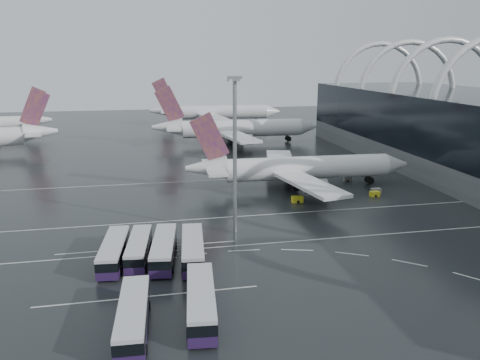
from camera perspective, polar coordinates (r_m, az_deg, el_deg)
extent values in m
plane|color=black|center=(79.77, 6.42, -6.88)|extent=(420.00, 420.00, 0.00)
torus|color=silver|center=(143.27, 23.54, 8.99)|extent=(33.80, 1.80, 33.80)
torus|color=silver|center=(159.23, 19.66, 9.80)|extent=(33.80, 1.80, 33.80)
torus|color=silver|center=(175.80, 16.49, 10.42)|extent=(33.80, 1.80, 33.80)
cube|color=silver|center=(78.00, 6.86, -7.40)|extent=(120.00, 0.25, 0.01)
cube|color=silver|center=(90.55, 4.13, -4.17)|extent=(120.00, 0.25, 0.01)
cube|color=silver|center=(116.65, 0.50, 0.18)|extent=(120.00, 0.25, 0.01)
cube|color=silver|center=(61.86, -11.08, -13.76)|extent=(28.00, 0.25, 0.01)
cube|color=silver|center=(76.34, -11.20, -8.09)|extent=(28.00, 0.25, 0.01)
cylinder|color=silver|center=(109.00, 8.27, 1.50)|extent=(38.20, 6.24, 5.29)
cone|color=silver|center=(117.52, 18.43, 1.85)|extent=(5.60, 5.42, 5.29)
cone|color=silver|center=(104.00, -4.18, 1.50)|extent=(9.25, 5.52, 5.29)
cube|color=#4A196B|center=(102.77, -3.74, 5.19)|extent=(8.79, 0.77, 11.21)
cube|color=silver|center=(104.19, -3.18, 1.54)|extent=(4.51, 16.51, 0.46)
cube|color=silver|center=(97.52, 8.28, -0.39)|extent=(10.45, 23.58, 0.73)
cube|color=silver|center=(118.77, 4.90, 2.42)|extent=(11.51, 23.65, 0.73)
cylinder|color=slate|center=(101.72, 9.16, -0.76)|extent=(5.09, 3.23, 3.10)
cylinder|color=slate|center=(116.86, 6.57, 1.35)|extent=(5.09, 3.23, 3.10)
cube|color=black|center=(108.82, 6.38, -0.44)|extent=(11.08, 6.11, 2.01)
cylinder|color=silver|center=(165.18, 0.27, 6.34)|extent=(41.91, 7.39, 6.00)
cone|color=silver|center=(170.80, 8.28, 6.46)|extent=(6.41, 6.21, 6.00)
cone|color=silver|center=(162.74, -8.86, 6.40)|extent=(10.54, 6.34, 6.00)
cube|color=#4A196B|center=(161.85, -8.60, 9.10)|extent=(9.99, 0.95, 12.72)
cube|color=silver|center=(162.77, -8.13, 6.43)|extent=(5.27, 18.78, 0.52)
cube|color=silver|center=(151.99, -0.45, 5.37)|extent=(11.67, 26.75, 0.83)
cube|color=silver|center=(177.31, -1.76, 6.70)|extent=(13.25, 26.86, 0.83)
cylinder|color=slate|center=(156.32, 0.47, 4.94)|extent=(5.81, 3.71, 3.52)
cylinder|color=slate|center=(174.47, -0.58, 5.96)|extent=(5.81, 3.71, 3.52)
cube|color=black|center=(165.19, -1.15, 4.88)|extent=(12.63, 7.03, 2.28)
cylinder|color=silver|center=(213.73, -2.39, 8.26)|extent=(41.86, 9.06, 6.20)
cone|color=silver|center=(217.10, 3.99, 8.34)|extent=(6.82, 6.62, 6.20)
cone|color=silver|center=(212.96, -9.48, 8.35)|extent=(11.09, 6.92, 6.20)
cube|color=#4A196B|center=(212.23, -9.28, 10.48)|extent=(10.31, 1.35, 13.13)
cube|color=silver|center=(212.89, -8.90, 8.37)|extent=(6.13, 19.51, 0.53)
cube|color=silver|center=(200.24, -3.28, 7.64)|extent=(11.14, 27.49, 0.85)
cube|color=silver|center=(226.72, -3.77, 8.45)|extent=(14.54, 27.73, 0.85)
cylinder|color=slate|center=(204.43, -2.44, 7.25)|extent=(6.11, 4.03, 3.63)
cylinder|color=slate|center=(223.45, -2.88, 7.88)|extent=(6.11, 4.03, 3.63)
cube|color=black|center=(213.92, -3.53, 7.10)|extent=(13.26, 7.71, 2.35)
cone|color=silver|center=(163.91, -23.10, 5.45)|extent=(11.16, 7.68, 5.96)
cube|color=#4A196B|center=(163.06, -23.73, 8.05)|extent=(9.85, 2.35, 12.63)
cube|color=silver|center=(163.98, -23.82, 5.38)|extent=(7.81, 19.02, 0.51)
cone|color=silver|center=(199.19, -23.31, 6.74)|extent=(9.94, 6.23, 5.54)
cube|color=#4A196B|center=(198.61, -23.79, 8.73)|extent=(9.22, 1.25, 11.74)
cube|color=silver|center=(199.45, -23.85, 6.69)|extent=(5.56, 17.47, 0.48)
cube|color=#201239|center=(71.88, -15.09, -9.00)|extent=(4.12, 13.61, 1.13)
cube|color=black|center=(71.40, -15.16, -8.09)|extent=(4.16, 13.35, 1.34)
cube|color=silver|center=(71.07, -15.20, -7.42)|extent=(4.12, 13.61, 0.46)
cylinder|color=black|center=(67.96, -14.37, -10.76)|extent=(0.45, 1.06, 1.03)
cylinder|color=black|center=(68.44, -16.80, -10.75)|extent=(0.45, 1.06, 1.03)
cylinder|color=black|center=(75.74, -13.52, -7.99)|extent=(0.45, 1.06, 1.03)
cylinder|color=black|center=(76.17, -15.68, -8.01)|extent=(0.45, 1.06, 1.03)
cube|color=#201239|center=(72.30, -12.20, -8.72)|extent=(4.05, 12.88, 1.07)
cube|color=black|center=(71.85, -12.26, -7.86)|extent=(4.08, 12.64, 1.27)
cube|color=silver|center=(71.54, -12.29, -7.23)|extent=(4.05, 12.88, 0.44)
cylinder|color=black|center=(68.63, -11.41, -10.35)|extent=(0.43, 1.00, 0.97)
cylinder|color=black|center=(68.97, -13.69, -10.35)|extent=(0.43, 1.00, 0.97)
cylinder|color=black|center=(76.03, -10.84, -7.77)|extent=(0.43, 1.00, 0.97)
cylinder|color=black|center=(76.33, -12.88, -7.80)|extent=(0.43, 1.00, 0.97)
cube|color=#201239|center=(71.04, -9.25, -8.95)|extent=(4.60, 13.85, 1.15)
cube|color=black|center=(70.55, -9.29, -8.01)|extent=(4.63, 13.59, 1.36)
cube|color=silver|center=(70.21, -9.33, -7.32)|extent=(4.60, 13.85, 0.47)
cylinder|color=black|center=(67.15, -8.27, -10.75)|extent=(0.49, 1.08, 1.05)
cylinder|color=black|center=(67.42, -10.78, -10.75)|extent=(0.49, 1.08, 1.05)
cylinder|color=black|center=(75.09, -7.87, -7.91)|extent=(0.49, 1.08, 1.05)
cylinder|color=black|center=(75.33, -10.10, -7.93)|extent=(0.49, 1.08, 1.05)
cube|color=#201239|center=(70.36, -5.76, -9.05)|extent=(4.26, 13.99, 1.17)
cube|color=black|center=(69.86, -5.79, -8.10)|extent=(4.30, 13.72, 1.38)
cube|color=silver|center=(69.51, -5.81, -7.39)|extent=(4.26, 13.99, 0.48)
cylinder|color=black|center=(66.54, -4.41, -10.87)|extent=(0.46, 1.09, 1.06)
cylinder|color=black|center=(66.54, -7.00, -10.94)|extent=(0.46, 1.09, 1.06)
cylinder|color=black|center=(74.59, -4.66, -7.96)|extent=(0.46, 1.09, 1.06)
cylinder|color=black|center=(74.59, -6.94, -8.03)|extent=(0.46, 1.09, 1.06)
cube|color=#201239|center=(54.82, -12.85, -16.72)|extent=(3.69, 13.79, 1.16)
cube|color=black|center=(54.18, -12.93, -15.57)|extent=(3.73, 13.52, 1.37)
cube|color=silver|center=(53.73, -12.99, -14.72)|extent=(3.69, 13.79, 0.47)
cylinder|color=black|center=(51.26, -11.44, -19.62)|extent=(0.42, 1.07, 1.05)
cylinder|color=black|center=(51.53, -14.89, -19.64)|extent=(0.42, 1.07, 1.05)
cylinder|color=black|center=(58.70, -11.06, -14.83)|extent=(0.42, 1.07, 1.05)
cylinder|color=black|center=(58.93, -14.00, -14.88)|extent=(0.42, 1.07, 1.05)
cube|color=#201239|center=(56.54, -4.76, -15.29)|extent=(4.41, 14.23, 1.18)
cube|color=black|center=(55.91, -4.79, -14.15)|extent=(4.44, 13.96, 1.40)
cube|color=silver|center=(55.46, -4.81, -13.29)|extent=(4.41, 14.23, 0.48)
cylinder|color=black|center=(52.98, -2.92, -18.05)|extent=(0.48, 1.11, 1.08)
cylinder|color=black|center=(52.94, -6.33, -18.16)|extent=(0.48, 1.11, 1.08)
cylinder|color=black|center=(60.71, -3.40, -13.49)|extent=(0.48, 1.11, 1.08)
cylinder|color=black|center=(60.68, -6.31, -13.58)|extent=(0.48, 1.11, 1.08)
cylinder|color=gray|center=(77.41, -0.63, 2.51)|extent=(0.64, 0.64, 25.74)
cube|color=gray|center=(75.75, -0.66, 12.28)|extent=(2.02, 2.02, 0.74)
cube|color=silver|center=(75.76, -0.66, 12.07)|extent=(1.84, 1.84, 0.37)
cube|color=gold|center=(105.71, 16.09, -1.64)|extent=(2.03, 1.20, 1.11)
cube|color=slate|center=(117.21, 12.94, 0.13)|extent=(1.92, 1.14, 1.05)
cube|color=gold|center=(98.20, 7.00, -2.35)|extent=(2.30, 1.36, 1.26)
cube|color=slate|center=(108.08, 16.24, -1.28)|extent=(2.11, 1.25, 1.15)
cube|color=gold|center=(116.43, 9.60, 0.22)|extent=(2.03, 1.20, 1.11)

